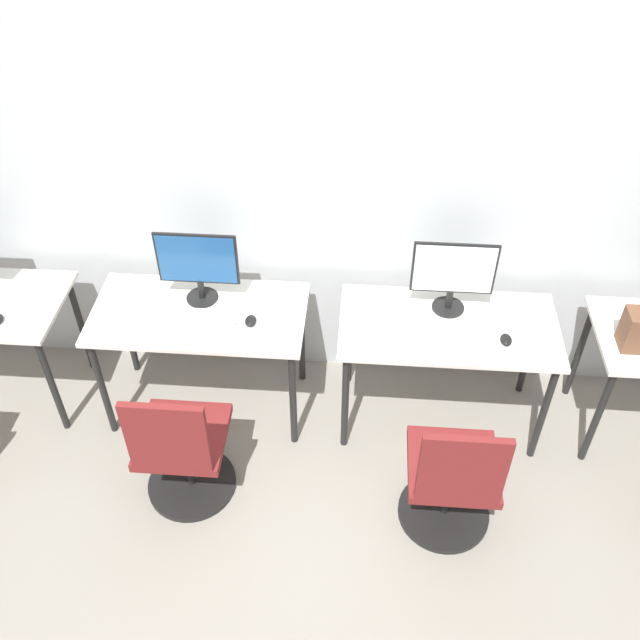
{
  "coord_description": "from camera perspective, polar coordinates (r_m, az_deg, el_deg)",
  "views": [
    {
      "loc": [
        0.2,
        -2.54,
        3.3
      ],
      "look_at": [
        0.0,
        0.12,
        0.89
      ],
      "focal_mm": 40.0,
      "sensor_mm": 36.0,
      "label": 1
    }
  ],
  "objects": [
    {
      "name": "keyboard_right",
      "position": [
        3.78,
        10.4,
        -1.21
      ],
      "size": [
        0.45,
        0.17,
        0.02
      ],
      "color": "silver",
      "rests_on": "desk_right"
    },
    {
      "name": "wall_back",
      "position": [
        3.78,
        0.71,
        11.96
      ],
      "size": [
        12.0,
        0.05,
        2.8
      ],
      "color": "#B7BCC1",
      "rests_on": "ground_plane"
    },
    {
      "name": "office_chair_left",
      "position": [
        3.76,
        -10.97,
        -10.34
      ],
      "size": [
        0.48,
        0.48,
        0.88
      ],
      "color": "black",
      "rests_on": "ground_plane"
    },
    {
      "name": "monitor_left",
      "position": [
        3.86,
        -9.76,
        4.41
      ],
      "size": [
        0.44,
        0.18,
        0.43
      ],
      "color": "black",
      "rests_on": "desk_left"
    },
    {
      "name": "monitor_right",
      "position": [
        3.81,
        10.61,
        3.64
      ],
      "size": [
        0.44,
        0.18,
        0.43
      ],
      "color": "black",
      "rests_on": "desk_right"
    },
    {
      "name": "mouse_left",
      "position": [
        3.81,
        -5.57,
        -0.06
      ],
      "size": [
        0.06,
        0.09,
        0.03
      ],
      "color": "black",
      "rests_on": "desk_left"
    },
    {
      "name": "desk_left",
      "position": [
        3.98,
        -9.57,
        -0.33
      ],
      "size": [
        1.17,
        0.6,
        0.74
      ],
      "color": "silver",
      "rests_on": "ground_plane"
    },
    {
      "name": "mouse_right",
      "position": [
        3.81,
        14.66,
        -1.53
      ],
      "size": [
        0.06,
        0.09,
        0.03
      ],
      "color": "black",
      "rests_on": "desk_right"
    },
    {
      "name": "keyboard_left",
      "position": [
        3.87,
        -9.95,
        0.02
      ],
      "size": [
        0.45,
        0.17,
        0.02
      ],
      "color": "silver",
      "rests_on": "desk_left"
    },
    {
      "name": "desk_right",
      "position": [
        3.91,
        10.14,
        -1.33
      ],
      "size": [
        1.17,
        0.6,
        0.74
      ],
      "color": "silver",
      "rests_on": "ground_plane"
    },
    {
      "name": "ground_plane",
      "position": [
        4.17,
        -0.13,
        -10.22
      ],
      "size": [
        20.0,
        20.0,
        0.0
      ],
      "primitive_type": "plane",
      "color": "gray"
    },
    {
      "name": "office_chair_right",
      "position": [
        3.65,
        10.51,
        -12.64
      ],
      "size": [
        0.48,
        0.48,
        0.88
      ],
      "color": "black",
      "rests_on": "ground_plane"
    }
  ]
}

